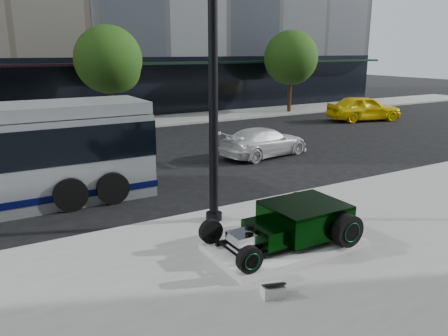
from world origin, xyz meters
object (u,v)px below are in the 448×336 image
lamppost (213,82)px  white_sedan (264,142)px  yellow_taxi (364,108)px  hot_rod (297,221)px

lamppost → white_sedan: size_ratio=1.82×
lamppost → yellow_taxi: (16.83, 10.52, -2.85)m
hot_rod → lamppost: (-0.88, 2.28, 2.96)m
hot_rod → yellow_taxi: 20.45m
lamppost → yellow_taxi: 20.06m
white_sedan → yellow_taxi: (11.26, 4.87, 0.20)m
hot_rod → yellow_taxi: size_ratio=0.68×
yellow_taxi → lamppost: bearing=137.5°
lamppost → yellow_taxi: bearing=32.0°
hot_rod → lamppost: lamppost is taller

